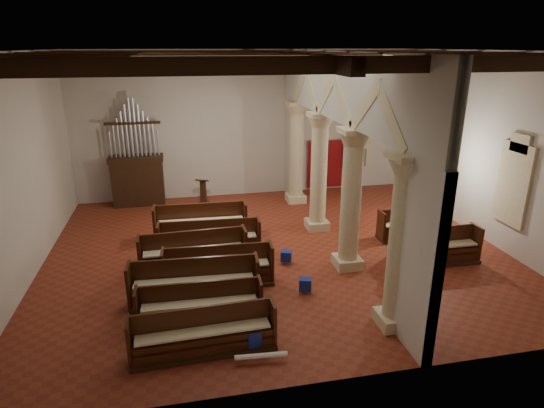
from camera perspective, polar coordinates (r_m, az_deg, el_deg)
The scene contains 30 objects.
floor at distance 14.45m, azimuth 0.54°, elevation -5.84°, with size 14.00×14.00×0.00m, color maroon.
ceiling at distance 13.08m, azimuth 0.63°, elevation 18.69°, with size 14.00×14.00×0.00m, color black.
wall_back at distance 19.24m, azimuth -3.29°, elevation 9.89°, with size 14.00×0.02×6.00m, color beige.
wall_front at distance 7.98m, azimuth 9.84°, elevation -4.19°, with size 14.00×0.02×6.00m, color beige.
wall_left at distance 13.81m, azimuth -29.17°, elevation 3.69°, with size 0.02×12.00×6.00m, color beige.
wall_right at distance 16.41m, azimuth 25.38°, elevation 6.41°, with size 0.02×12.00×6.00m, color beige.
ceiling_beams at distance 13.08m, azimuth 0.62°, elevation 17.90°, with size 13.80×11.80×0.30m, color #331B10, non-canonical shape.
arcade at distance 13.82m, azimuth 7.98°, elevation 8.38°, with size 0.90×11.90×6.00m.
window_right_a at distance 15.44m, azimuth 28.14°, elevation 2.19°, with size 0.03×1.00×2.20m, color #2B6252.
window_right_b at distance 18.56m, azimuth 20.47°, elevation 5.83°, with size 0.03×1.00×2.20m, color #2B6252.
window_back at distance 20.69m, azimuth 10.72°, elevation 8.00°, with size 1.00×0.03×2.20m, color #2B6252.
pipe_organ at distance 18.97m, azimuth -16.56°, elevation 3.93°, with size 2.10×0.85×4.40m.
lectern at distance 18.58m, azimuth -8.61°, elevation 1.29°, with size 0.55×0.59×1.12m.
dossal_curtain at distance 20.35m, azimuth 6.67°, elevation 5.03°, with size 1.80×0.07×2.17m.
processional_banner at distance 19.93m, azimuth 10.91°, elevation 3.32°, with size 0.50×0.63×2.18m.
hymnal_box_a at distance 10.08m, azimuth -2.17°, elevation -16.30°, with size 0.35×0.28×0.35m, color #153C97.
hymnal_box_b at distance 12.04m, azimuth 4.20°, elevation -10.00°, with size 0.32×0.26×0.32m, color navy.
hymnal_box_c at distance 13.52m, azimuth 1.80°, elevation -6.53°, with size 0.31×0.25×0.31m, color navy.
tube_heater_a at distance 9.76m, azimuth -1.39°, elevation -18.50°, with size 0.11×0.11×1.08m, color silver.
tube_heater_b at distance 11.39m, azimuth -3.44°, elevation -12.42°, with size 0.11×0.11×1.06m, color silver.
nave_pew_0 at distance 10.02m, azimuth -8.55°, elevation -16.38°, with size 3.06×0.79×1.00m.
nave_pew_1 at distance 10.98m, azimuth -8.99°, elevation -12.99°, with size 2.92×0.73×0.97m.
nave_pew_2 at distance 11.75m, azimuth -9.65°, elevation -10.40°, with size 3.25×0.94×1.13m.
nave_pew_3 at distance 12.46m, azimuth -6.73°, elevation -8.50°, with size 2.98×0.86×1.08m.
nave_pew_4 at distance 13.40m, azimuth -9.78°, elevation -6.52°, with size 3.09×0.84×1.11m.
nave_pew_5 at distance 14.20m, azimuth -7.79°, elevation -4.94°, with size 3.15×0.88×1.07m.
nave_pew_6 at distance 15.45m, azimuth -8.89°, elevation -2.83°, with size 3.10×0.88×1.15m.
aisle_pew_0 at distance 14.44m, azimuth 20.49°, elevation -5.56°, with size 2.25×0.73×1.09m.
aisle_pew_1 at distance 14.80m, azimuth 18.51°, elevation -4.90°, with size 1.82×0.68×0.96m.
aisle_pew_2 at distance 15.83m, azimuth 16.46°, elevation -3.02°, with size 1.88×0.71×1.01m.
Camera 1 is at (-2.80, -12.78, 6.14)m, focal length 30.00 mm.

